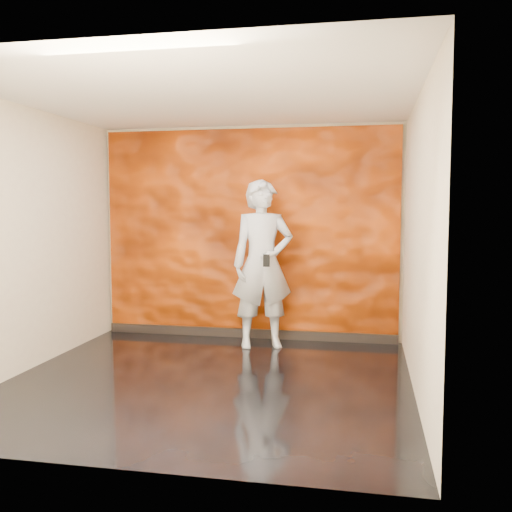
% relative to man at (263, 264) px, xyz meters
% --- Properties ---
extents(room, '(4.02, 4.02, 2.81)m').
position_rel_man_xyz_m(room, '(-0.28, -1.49, 0.36)').
color(room, black).
rests_on(room, ground).
extents(feature_wall, '(3.90, 0.06, 2.75)m').
position_rel_man_xyz_m(feature_wall, '(-0.28, 0.47, 0.34)').
color(feature_wall, '#D74B06').
rests_on(feature_wall, ground).
extents(baseboard, '(3.90, 0.04, 0.12)m').
position_rel_man_xyz_m(baseboard, '(-0.28, 0.43, -0.98)').
color(baseboard, black).
rests_on(baseboard, ground).
extents(man, '(0.88, 0.72, 2.08)m').
position_rel_man_xyz_m(man, '(0.00, 0.00, 0.00)').
color(man, '#9A9EA8').
rests_on(man, ground).
extents(phone, '(0.08, 0.02, 0.15)m').
position_rel_man_xyz_m(phone, '(0.10, -0.31, 0.07)').
color(phone, black).
rests_on(phone, man).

